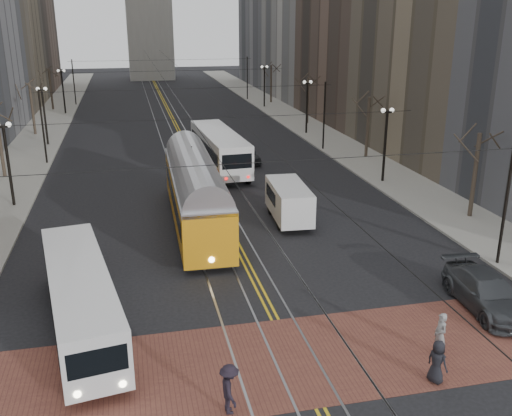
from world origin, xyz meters
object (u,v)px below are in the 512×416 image
transit_bus (81,301)px  sedan_parked (486,292)px  rear_bus (219,151)px  cargo_van (289,203)px  pedestrian_a (437,362)px  pedestrian_b (440,335)px  streetcar (196,198)px  pedestrian_d (229,389)px  sedan_grey (244,154)px

transit_bus → sedan_parked: size_ratio=2.02×
rear_bus → cargo_van: rear_bus is taller
pedestrian_a → pedestrian_b: pedestrian_b is taller
streetcar → rear_bus: streetcar is taller
transit_bus → cargo_van: transit_bus is taller
sedan_parked → rear_bus: bearing=109.8°
streetcar → rear_bus: 13.85m
cargo_van → pedestrian_d: 18.85m
sedan_grey → pedestrian_a: (0.17, -33.31, 0.05)m
transit_bus → streetcar: 13.13m
sedan_parked → pedestrian_b: pedestrian_b is taller
rear_bus → pedestrian_d: rear_bus is taller
rear_bus → sedan_parked: bearing=-77.3°
sedan_grey → pedestrian_d: pedestrian_d is taller
sedan_grey → pedestrian_a: size_ratio=2.80×
transit_bus → rear_bus: 26.80m
streetcar → sedan_grey: streetcar is taller
transit_bus → sedan_grey: transit_bus is taller
rear_bus → sedan_parked: (7.70, -26.93, -0.82)m
rear_bus → cargo_van: size_ratio=2.28×
transit_bus → rear_bus: rear_bus is taller
cargo_van → pedestrian_d: bearing=-108.3°
cargo_van → sedan_parked: (5.50, -13.00, -0.41)m
sedan_grey → pedestrian_d: 34.12m
transit_bus → rear_bus: bearing=59.0°
transit_bus → cargo_van: size_ratio=2.03×
streetcar → pedestrian_b: (7.35, -16.56, -0.88)m
rear_bus → pedestrian_a: rear_bus is taller
pedestrian_d → rear_bus: bearing=-12.7°
transit_bus → sedan_grey: size_ratio=2.39×
cargo_van → pedestrian_d: cargo_van is taller
streetcar → cargo_van: (5.86, -0.58, -0.58)m
transit_bus → streetcar: (6.19, 11.58, 0.41)m
pedestrian_d → transit_bus: bearing=33.9°
streetcar → pedestrian_d: (-1.14, -18.08, -0.88)m
pedestrian_b → pedestrian_d: size_ratio=1.00×
transit_bus → sedan_parked: (17.55, -2.00, -0.59)m
pedestrian_a → pedestrian_b: size_ratio=0.92×
cargo_van → sedan_grey: cargo_van is taller
transit_bus → pedestrian_b: bearing=-29.6°
transit_bus → streetcar: bearing=52.4°
streetcar → pedestrian_a: 19.19m
streetcar → rear_bus: (3.66, 13.35, -0.17)m
cargo_van → pedestrian_b: size_ratio=3.05×
pedestrian_b → pedestrian_d: (-8.49, -1.52, -0.00)m
pedestrian_b → sedan_parked: bearing=129.9°
rear_bus → sedan_parked: size_ratio=2.28×
rear_bus → sedan_parked: rear_bus is taller
transit_bus → pedestrian_b: transit_bus is taller
transit_bus → sedan_parked: transit_bus is taller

